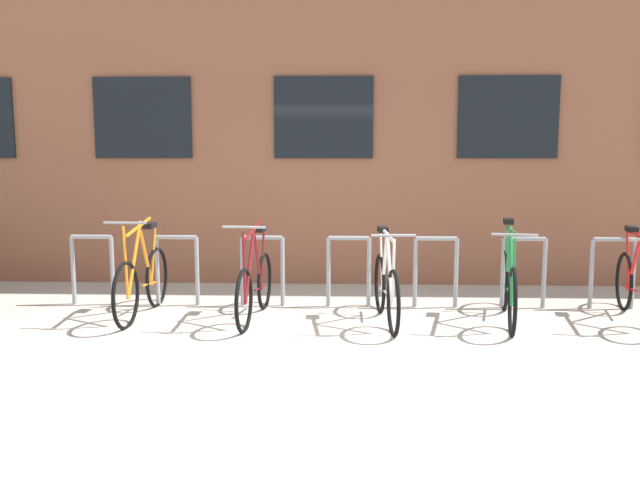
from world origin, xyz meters
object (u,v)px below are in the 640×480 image
(bicycle_white, at_px, (386,287))
(bicycle_maroon, at_px, (255,285))
(bicycle_orange, at_px, (142,281))
(bicycle_green, at_px, (509,285))
(bicycle_red, at_px, (637,286))

(bicycle_white, relative_size, bicycle_maroon, 0.98)
(bicycle_maroon, distance_m, bicycle_orange, 1.25)
(bicycle_white, distance_m, bicycle_green, 1.30)
(bicycle_white, distance_m, bicycle_red, 2.67)
(bicycle_green, bearing_deg, bicycle_white, -175.43)
(bicycle_white, bearing_deg, bicycle_red, 3.50)
(bicycle_maroon, distance_m, bicycle_red, 4.06)
(bicycle_orange, bearing_deg, bicycle_white, -3.66)
(bicycle_green, bearing_deg, bicycle_maroon, -179.64)
(bicycle_orange, distance_m, bicycle_red, 5.31)
(bicycle_maroon, bearing_deg, bicycle_red, 1.07)
(bicycle_maroon, bearing_deg, bicycle_orange, 176.23)
(bicycle_maroon, distance_m, bicycle_green, 2.70)
(bicycle_white, xyz_separation_m, bicycle_green, (1.30, 0.10, 0.01))
(bicycle_maroon, relative_size, bicycle_red, 0.95)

